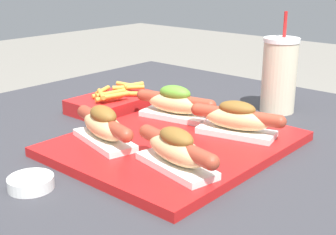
# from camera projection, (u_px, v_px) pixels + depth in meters

# --- Properties ---
(serving_tray) EXTENTS (0.44, 0.37, 0.02)m
(serving_tray) POSITION_uv_depth(u_px,v_px,m) (176.00, 143.00, 0.91)
(serving_tray) COLOR red
(serving_tray) RESTS_ON patio_table
(hot_dog_0) EXTENTS (0.09, 0.19, 0.07)m
(hot_dog_0) POSITION_uv_depth(u_px,v_px,m) (176.00, 150.00, 0.77)
(hot_dog_0) COLOR white
(hot_dog_0) RESTS_ON serving_tray
(hot_dog_1) EXTENTS (0.09, 0.19, 0.07)m
(hot_dog_1) POSITION_uv_depth(u_px,v_px,m) (237.00, 119.00, 0.92)
(hot_dog_1) COLOR white
(hot_dog_1) RESTS_ON serving_tray
(hot_dog_2) EXTENTS (0.09, 0.19, 0.07)m
(hot_dog_2) POSITION_uv_depth(u_px,v_px,m) (104.00, 126.00, 0.88)
(hot_dog_2) COLOR white
(hot_dog_2) RESTS_ON serving_tray
(hot_dog_3) EXTENTS (0.09, 0.19, 0.07)m
(hot_dog_3) POSITION_uv_depth(u_px,v_px,m) (175.00, 103.00, 1.03)
(hot_dog_3) COLOR white
(hot_dog_3) RESTS_ON serving_tray
(sauce_bowl) EXTENTS (0.07, 0.07, 0.02)m
(sauce_bowl) POSITION_uv_depth(u_px,v_px,m) (31.00, 182.00, 0.75)
(sauce_bowl) COLOR white
(sauce_bowl) RESTS_ON patio_table
(drink_cup) EXTENTS (0.08, 0.08, 0.24)m
(drink_cup) POSITION_uv_depth(u_px,v_px,m) (279.00, 75.00, 1.12)
(drink_cup) COLOR beige
(drink_cup) RESTS_ON patio_table
(fries_basket) EXTENTS (0.21, 0.14, 0.06)m
(fries_basket) POSITION_uv_depth(u_px,v_px,m) (114.00, 102.00, 1.15)
(fries_basket) COLOR red
(fries_basket) RESTS_ON patio_table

